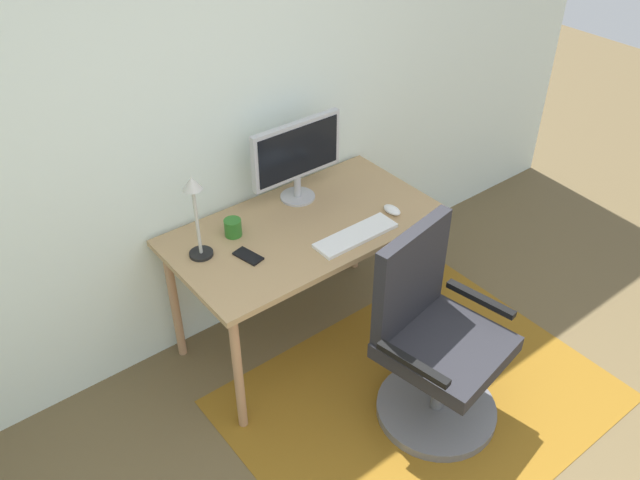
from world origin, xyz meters
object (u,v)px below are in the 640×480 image
(keyboard, at_px, (356,235))
(cell_phone, at_px, (248,256))
(desk, at_px, (305,237))
(office_chair, at_px, (433,350))
(monitor, at_px, (297,154))
(desk_lamp, at_px, (195,206))
(coffee_cup, at_px, (233,228))
(computer_mouse, at_px, (392,210))

(keyboard, distance_m, cell_phone, 0.52)
(desk, relative_size, office_chair, 1.34)
(keyboard, bearing_deg, monitor, 91.52)
(monitor, height_order, desk_lamp, monitor)
(desk_lamp, distance_m, office_chair, 1.26)
(cell_phone, xyz_separation_m, office_chair, (0.51, -0.72, -0.35))
(keyboard, height_order, desk_lamp, desk_lamp)
(keyboard, height_order, coffee_cup, coffee_cup)
(monitor, relative_size, keyboard, 1.19)
(coffee_cup, bearing_deg, desk, -24.44)
(keyboard, bearing_deg, coffee_cup, 140.26)
(coffee_cup, bearing_deg, monitor, 9.52)
(coffee_cup, distance_m, cell_phone, 0.20)
(office_chair, bearing_deg, cell_phone, 115.47)
(keyboard, distance_m, desk_lamp, 0.77)
(keyboard, xyz_separation_m, cell_phone, (-0.49, 0.19, -0.00))
(desk, height_order, keyboard, keyboard)
(monitor, xyz_separation_m, keyboard, (0.01, -0.45, -0.25))
(cell_phone, bearing_deg, monitor, 15.92)
(cell_phone, bearing_deg, computer_mouse, -23.25)
(keyboard, relative_size, office_chair, 0.43)
(desk, height_order, monitor, monitor)
(keyboard, bearing_deg, computer_mouse, 9.17)
(computer_mouse, height_order, coffee_cup, coffee_cup)
(desk_lamp, bearing_deg, desk, -11.16)
(cell_phone, height_order, office_chair, office_chair)
(computer_mouse, distance_m, cell_phone, 0.78)
(computer_mouse, bearing_deg, office_chair, -113.31)
(monitor, bearing_deg, desk, -119.12)
(keyboard, distance_m, computer_mouse, 0.28)
(computer_mouse, distance_m, coffee_cup, 0.80)
(monitor, bearing_deg, office_chair, -87.73)
(desk, xyz_separation_m, monitor, (0.12, 0.22, 0.33))
(computer_mouse, xyz_separation_m, cell_phone, (-0.76, 0.14, -0.01))
(coffee_cup, bearing_deg, cell_phone, -101.90)
(desk, relative_size, computer_mouse, 12.78)
(cell_phone, distance_m, desk_lamp, 0.34)
(office_chair, bearing_deg, coffee_cup, 107.53)
(cell_phone, bearing_deg, coffee_cup, 65.34)
(computer_mouse, xyz_separation_m, office_chair, (-0.25, -0.58, -0.37))
(office_chair, bearing_deg, monitor, 82.08)
(desk, height_order, office_chair, office_chair)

